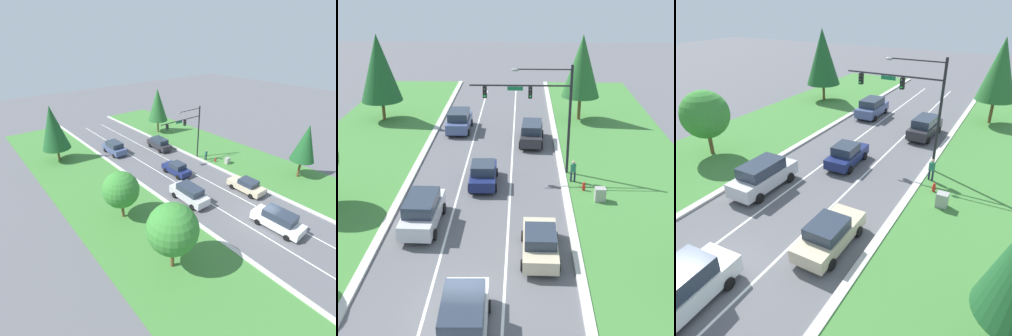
{
  "view_description": "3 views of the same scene",
  "coord_description": "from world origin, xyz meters",
  "views": [
    {
      "loc": [
        -21.52,
        -10.88,
        17.63
      ],
      "look_at": [
        -1.12,
        14.14,
        0.94
      ],
      "focal_mm": 28.0,
      "sensor_mm": 36.0,
      "label": 1
    },
    {
      "loc": [
        2.5,
        -16.99,
        14.64
      ],
      "look_at": [
        1.49,
        12.63,
        1.65
      ],
      "focal_mm": 50.0,
      "sensor_mm": 36.0,
      "label": 2
    },
    {
      "loc": [
        10.69,
        -6.82,
        11.56
      ],
      "look_at": [
        1.49,
        9.94,
        1.66
      ],
      "focal_mm": 35.0,
      "sensor_mm": 36.0,
      "label": 3
    }
  ],
  "objects": [
    {
      "name": "pedestrian",
      "position": [
        6.3,
        13.96,
        0.94
      ],
      "size": [
        0.41,
        0.28,
        1.69
      ],
      "rotation": [
        0.0,
        0.0,
        2.98
      ],
      "color": "#232842",
      "rests_on": "ground_plane"
    },
    {
      "name": "lane_stripe_inner_left",
      "position": [
        -1.8,
        0.0,
        0.0
      ],
      "size": [
        0.14,
        81.0,
        0.01
      ],
      "color": "white",
      "rests_on": "ground_plane"
    },
    {
      "name": "ground_plane",
      "position": [
        0.0,
        0.0,
        0.0
      ],
      "size": [
        160.0,
        160.0,
        0.0
      ],
      "primitive_type": "plane",
      "color": "#5B5B60"
    },
    {
      "name": "champagne_sedan",
      "position": [
        3.61,
        4.54,
        0.82
      ],
      "size": [
        2.1,
        4.61,
        1.65
      ],
      "rotation": [
        0.0,
        0.0,
        -0.01
      ],
      "color": "beige",
      "rests_on": "ground_plane"
    },
    {
      "name": "curb_strip_right",
      "position": [
        5.65,
        0.0,
        0.07
      ],
      "size": [
        0.5,
        90.0,
        0.15
      ],
      "color": "beige",
      "rests_on": "ground_plane"
    },
    {
      "name": "fire_hydrant",
      "position": [
        6.93,
        12.52,
        0.34
      ],
      "size": [
        0.34,
        0.2,
        0.7
      ],
      "color": "red",
      "rests_on": "ground_plane"
    },
    {
      "name": "navy_sedan",
      "position": [
        -0.17,
        13.44,
        0.84
      ],
      "size": [
        2.09,
        4.36,
        1.72
      ],
      "rotation": [
        0.0,
        0.0,
        0.03
      ],
      "color": "navy",
      "rests_on": "ground_plane"
    },
    {
      "name": "conifer_mid_left_tree",
      "position": [
        -11.4,
        28.11,
        5.32
      ],
      "size": [
        4.06,
        4.06,
        8.58
      ],
      "color": "brown",
      "rests_on": "ground_plane"
    },
    {
      "name": "lane_stripe_inner_right",
      "position": [
        1.8,
        0.0,
        0.0
      ],
      "size": [
        0.14,
        81.0,
        0.01
      ],
      "color": "white",
      "rests_on": "ground_plane"
    },
    {
      "name": "slate_blue_suv",
      "position": [
        -3.38,
        25.23,
        1.0
      ],
      "size": [
        2.23,
        4.81,
        1.97
      ],
      "rotation": [
        0.0,
        0.0,
        0.0
      ],
      "color": "#475684",
      "rests_on": "ground_plane"
    },
    {
      "name": "utility_cabinet",
      "position": [
        7.82,
        10.98,
        0.51
      ],
      "size": [
        0.7,
        0.6,
        1.02
      ],
      "color": "#9E9E99",
      "rests_on": "ground_plane"
    },
    {
      "name": "traffic_signal_mast",
      "position": [
        3.98,
        15.54,
        5.44
      ],
      "size": [
        7.3,
        0.41,
        8.23
      ],
      "color": "black",
      "rests_on": "ground_plane"
    },
    {
      "name": "conifer_near_right_tree",
      "position": [
        8.34,
        28.87,
        5.48
      ],
      "size": [
        3.76,
        3.76,
        8.5
      ],
      "color": "brown",
      "rests_on": "ground_plane"
    },
    {
      "name": "white_suv",
      "position": [
        0.19,
        -1.68,
        1.01
      ],
      "size": [
        2.28,
        5.11,
        2.0
      ],
      "rotation": [
        0.0,
        0.0,
        0.03
      ],
      "color": "white",
      "rests_on": "ground_plane"
    },
    {
      "name": "charcoal_suv",
      "position": [
        3.44,
        22.09,
        0.98
      ],
      "size": [
        2.25,
        5.04,
        1.9
      ],
      "rotation": [
        0.0,
        0.0,
        -0.06
      ],
      "color": "#28282D",
      "rests_on": "ground_plane"
    },
    {
      "name": "silver_suv",
      "position": [
        -3.35,
        7.48,
        1.03
      ],
      "size": [
        2.19,
        5.09,
        2.0
      ],
      "rotation": [
        0.0,
        0.0,
        -0.02
      ],
      "color": "silver",
      "rests_on": "ground_plane"
    },
    {
      "name": "oak_far_left_tree",
      "position": [
        -10.93,
        9.72,
        3.42
      ],
      "size": [
        3.83,
        3.83,
        5.35
      ],
      "color": "brown",
      "rests_on": "ground_plane"
    }
  ]
}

